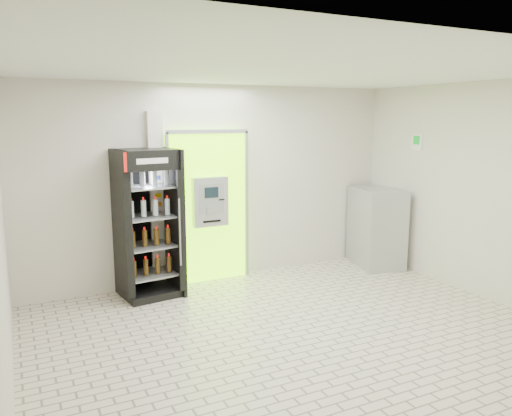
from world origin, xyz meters
TOP-DOWN VIEW (x-y plane):
  - ground at (0.00, 0.00)m, footprint 6.00×6.00m
  - room_shell at (0.00, 0.00)m, footprint 6.00×6.00m
  - atm_assembly at (-0.20, 2.41)m, footprint 1.30×0.24m
  - pillar at (-0.98, 2.45)m, footprint 0.22×0.11m
  - beverage_cooler at (-1.20, 2.15)m, footprint 0.87×0.81m
  - steel_cabinet at (2.66, 1.90)m, footprint 0.89×1.13m
  - exit_sign at (2.99, 1.40)m, footprint 0.02×0.22m

SIDE VIEW (x-z plane):
  - ground at x=0.00m, z-range 0.00..0.00m
  - steel_cabinet at x=2.66m, z-range 0.00..1.33m
  - beverage_cooler at x=-1.20m, z-range -0.04..2.04m
  - atm_assembly at x=-0.20m, z-range 0.01..2.34m
  - pillar at x=-0.98m, z-range 0.00..2.60m
  - room_shell at x=0.00m, z-range -1.16..4.84m
  - exit_sign at x=2.99m, z-range 1.99..2.25m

